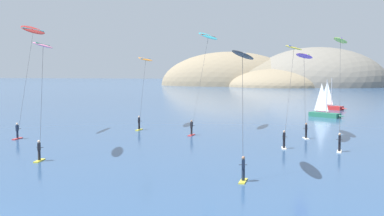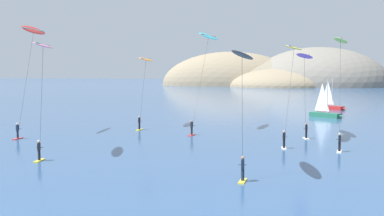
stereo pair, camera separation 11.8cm
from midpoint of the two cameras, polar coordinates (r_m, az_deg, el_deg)
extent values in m
ellipsoid|color=#84755B|center=(194.92, 10.38, 2.53)|extent=(42.27, 37.69, 14.75)
ellipsoid|color=#84755B|center=(203.66, 4.59, 2.69)|extent=(58.42, 31.49, 28.36)
ellipsoid|color=#7A705B|center=(205.37, 9.70, 2.65)|extent=(72.83, 38.85, 23.40)
ellipsoid|color=slate|center=(206.69, 14.73, 2.58)|extent=(57.51, 52.38, 31.91)
cube|color=#23664C|center=(75.72, 15.55, -0.80)|extent=(4.65, 4.05, 0.70)
cone|color=#23664C|center=(74.49, 17.11, -0.92)|extent=(2.11, 1.85, 0.67)
cylinder|color=#B2B2B7|center=(75.35, 15.79, 1.35)|extent=(0.12, 0.12, 5.00)
pyramid|color=white|center=(75.83, 15.21, 1.25)|extent=(1.47, 1.17, 4.25)
cylinder|color=#A5A5AD|center=(75.98, 15.17, -0.31)|extent=(1.47, 1.17, 0.08)
cube|color=#B22323|center=(89.72, 16.12, 0.04)|extent=(4.68, 4.00, 0.70)
cone|color=#B22323|center=(88.55, 17.46, -0.05)|extent=(2.13, 1.83, 0.67)
cylinder|color=#B2B2B7|center=(89.39, 16.33, 1.85)|extent=(0.12, 0.12, 5.00)
pyramid|color=white|center=(89.85, 15.83, 1.77)|extent=(1.49, 1.14, 4.25)
cylinder|color=#A5A5AD|center=(89.98, 15.80, 0.45)|extent=(1.49, 1.14, 0.08)
cube|color=red|center=(54.14, -19.89, -3.42)|extent=(0.47, 1.52, 0.08)
cylinder|color=#192338|center=(54.08, -19.91, -2.96)|extent=(0.22, 0.22, 0.80)
cube|color=#192338|center=(53.99, -19.93, -2.22)|extent=(0.22, 0.35, 0.60)
sphere|color=beige|center=(53.94, -19.94, -1.78)|extent=(0.22, 0.22, 0.22)
cylinder|color=black|center=(54.31, -19.76, -2.30)|extent=(0.55, 0.07, 0.04)
ellipsoid|color=red|center=(57.86, -18.20, 8.76)|extent=(1.51, 5.78, 1.05)
cylinder|color=#23D6DB|center=(57.86, -18.21, 8.81)|extent=(0.44, 5.44, 0.16)
cylinder|color=#333338|center=(55.82, -18.96, 3.35)|extent=(0.24, 4.20, 10.59)
cube|color=yellow|center=(32.31, 6.12, -8.61)|extent=(0.54, 1.53, 0.08)
cylinder|color=#192338|center=(32.21, 6.13, -7.85)|extent=(0.22, 0.22, 0.80)
cube|color=#192338|center=(32.07, 6.14, -6.63)|extent=(0.24, 0.36, 0.60)
sphere|color=#9E7051|center=(31.99, 6.15, -5.89)|extent=(0.22, 0.22, 0.22)
cylinder|color=black|center=(32.43, 6.10, -6.71)|extent=(0.55, 0.10, 0.04)
ellipsoid|color=black|center=(33.60, 6.05, 6.27)|extent=(2.24, 6.32, 0.80)
cylinder|color=white|center=(33.61, 6.05, 6.35)|extent=(0.82, 5.85, 0.16)
cylinder|color=#333338|center=(32.81, 6.08, -0.19)|extent=(0.23, 1.83, 7.24)
cube|color=silver|center=(52.43, 13.44, -3.52)|extent=(0.66, 1.55, 0.08)
cylinder|color=black|center=(52.37, 13.44, -3.05)|extent=(0.22, 0.22, 0.80)
cube|color=black|center=(52.28, 13.46, -2.29)|extent=(0.23, 0.36, 0.60)
sphere|color=#9E7051|center=(52.23, 13.47, -1.83)|extent=(0.22, 0.22, 0.22)
cylinder|color=black|center=(52.64, 13.40, -2.37)|extent=(0.55, 0.09, 0.04)
ellipsoid|color=purple|center=(54.18, 13.22, 6.02)|extent=(2.15, 6.45, 0.74)
cylinder|color=#7ACC42|center=(54.18, 13.22, 6.07)|extent=(0.73, 6.00, 0.16)
cylinder|color=#333338|center=(53.27, 13.31, 1.83)|extent=(0.21, 1.97, 7.62)
cube|color=red|center=(53.54, 0.02, -3.22)|extent=(0.66, 1.55, 0.08)
cylinder|color=black|center=(53.48, 0.02, -2.75)|extent=(0.22, 0.22, 0.80)
cube|color=black|center=(53.39, 0.02, -2.01)|extent=(0.26, 0.37, 0.60)
sphere|color=#9E7051|center=(53.34, 0.02, -1.56)|extent=(0.22, 0.22, 0.22)
cylinder|color=black|center=(53.73, 0.15, -2.09)|extent=(0.55, 0.14, 0.04)
ellipsoid|color=#23B2C6|center=(58.81, 2.04, 8.50)|extent=(2.57, 6.00, 0.99)
cylinder|color=#DB4C38|center=(58.81, 2.04, 8.55)|extent=(1.15, 5.46, 0.16)
cylinder|color=#333338|center=(56.02, 1.13, 3.39)|extent=(1.05, 5.58, 10.16)
cube|color=yellow|center=(40.88, -17.57, -5.96)|extent=(0.50, 1.52, 0.08)
cylinder|color=black|center=(40.80, -17.59, -5.35)|extent=(0.22, 0.22, 0.80)
cube|color=black|center=(40.69, -17.61, -4.38)|extent=(0.28, 0.38, 0.60)
sphere|color=beige|center=(40.63, -17.63, -3.80)|extent=(0.22, 0.22, 0.22)
cylinder|color=black|center=(41.05, -17.51, -4.47)|extent=(0.54, 0.18, 0.04)
ellipsoid|color=pink|center=(42.79, -17.16, 7.11)|extent=(2.68, 5.50, 0.61)
cylinder|color=#14895B|center=(42.79, -17.16, 7.18)|extent=(1.48, 4.93, 0.16)
cylinder|color=#333338|center=(41.71, -17.33, 1.37)|extent=(0.62, 2.21, 8.24)
cube|color=silver|center=(45.08, 17.13, -4.96)|extent=(0.65, 1.55, 0.08)
cylinder|color=black|center=(45.01, 17.15, -4.40)|extent=(0.22, 0.22, 0.80)
cube|color=black|center=(44.91, 17.17, -3.52)|extent=(0.23, 0.36, 0.60)
sphere|color=tan|center=(44.85, 17.18, -2.99)|extent=(0.22, 0.22, 0.22)
cylinder|color=black|center=(45.27, 17.15, -3.61)|extent=(0.55, 0.10, 0.04)
ellipsoid|color=#8CD12D|center=(49.62, 17.26, 7.64)|extent=(1.96, 5.95, 0.68)
cylinder|color=#722DD1|center=(49.62, 17.26, 7.70)|extent=(0.74, 5.54, 0.16)
cylinder|color=#333338|center=(47.22, 17.21, 2.21)|extent=(0.52, 4.74, 9.01)
cube|color=yellow|center=(58.42, -6.20, -2.57)|extent=(0.56, 1.54, 0.08)
cylinder|color=black|center=(58.37, -6.20, -2.14)|extent=(0.22, 0.22, 0.80)
cube|color=black|center=(58.29, -6.21, -1.46)|extent=(0.21, 0.35, 0.60)
sphere|color=tan|center=(58.25, -6.21, -1.05)|extent=(0.22, 0.22, 0.22)
cylinder|color=black|center=(58.64, -6.13, -1.54)|extent=(0.55, 0.06, 0.04)
ellipsoid|color=orange|center=(61.70, -5.43, 5.78)|extent=(1.62, 5.45, 0.63)
cylinder|color=#0F7FE5|center=(61.70, -5.43, 5.82)|extent=(0.35, 5.14, 0.16)
cylinder|color=#333338|center=(60.05, -5.77, 2.16)|extent=(0.16, 3.52, 7.43)
cube|color=silver|center=(45.68, 10.91, -4.70)|extent=(0.45, 1.51, 0.08)
cylinder|color=black|center=(45.61, 10.92, -4.16)|extent=(0.22, 0.22, 0.80)
cube|color=black|center=(45.50, 10.93, -3.29)|extent=(0.26, 0.37, 0.60)
sphere|color=tan|center=(45.45, 10.94, -2.76)|extent=(0.22, 0.22, 0.22)
cylinder|color=black|center=(45.86, 11.00, -3.38)|extent=(0.55, 0.14, 0.04)
ellipsoid|color=yellow|center=(50.21, 12.07, 6.99)|extent=(2.58, 6.18, 0.58)
cylinder|color=#1432E0|center=(50.21, 12.07, 7.05)|extent=(1.23, 5.63, 0.16)
cylinder|color=#333338|center=(47.84, 11.56, 1.98)|extent=(0.94, 4.76, 8.38)
camera|label=1|loc=(0.06, -89.93, 0.01)|focal=45.00mm
camera|label=2|loc=(0.06, 90.07, -0.01)|focal=45.00mm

